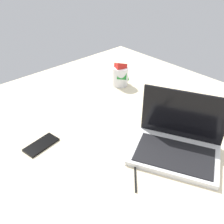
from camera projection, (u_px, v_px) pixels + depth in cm
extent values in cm
cube|color=beige|center=(148.00, 148.00, 115.01)|extent=(180.00, 140.00, 18.00)
cube|color=silver|center=(175.00, 154.00, 97.40)|extent=(39.77, 35.23, 2.00)
cube|color=black|center=(174.00, 155.00, 95.57)|extent=(33.53, 28.08, 0.40)
cube|color=black|center=(183.00, 115.00, 99.55)|extent=(30.03, 15.51, 21.00)
cylinder|color=silver|center=(120.00, 76.00, 144.98)|extent=(9.00, 9.00, 11.00)
cube|color=#268C33|center=(122.00, 79.00, 146.81)|extent=(7.07, 7.30, 6.45)
cube|color=#268C33|center=(121.00, 76.00, 143.50)|extent=(8.57, 8.49, 6.42)
cube|color=yellow|center=(119.00, 72.00, 142.56)|extent=(6.64, 5.03, 4.95)
cube|color=red|center=(120.00, 67.00, 141.96)|extent=(7.56, 7.83, 6.45)
cube|color=black|center=(41.00, 145.00, 103.04)|extent=(8.99, 14.92, 0.80)
cube|color=black|center=(135.00, 173.00, 90.44)|extent=(12.40, 12.49, 0.60)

